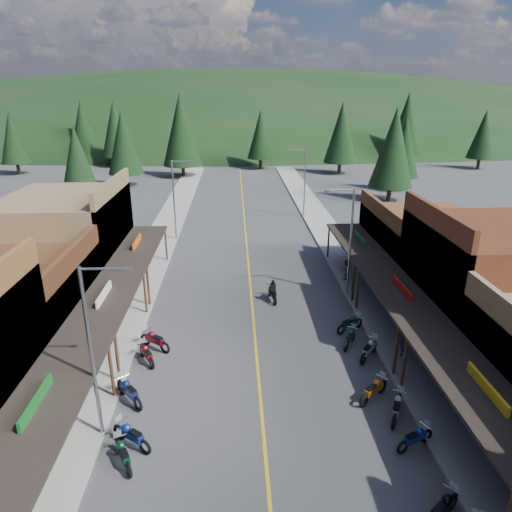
{
  "coord_description": "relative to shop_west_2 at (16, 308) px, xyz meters",
  "views": [
    {
      "loc": [
        -1.11,
        -22.5,
        14.34
      ],
      "look_at": [
        0.38,
        8.53,
        3.0
      ],
      "focal_mm": 32.0,
      "sensor_mm": 36.0,
      "label": 1
    }
  ],
  "objects": [
    {
      "name": "pine_4",
      "position": [
        31.75,
        58.3,
        4.7
      ],
      "size": [
        5.88,
        5.88,
        12.5
      ],
      "color": "black",
      "rests_on": "ground"
    },
    {
      "name": "streetlight_0",
      "position": [
        6.8,
        -7.7,
        1.93
      ],
      "size": [
        2.16,
        0.18,
        8.0
      ],
      "color": "gray",
      "rests_on": "ground"
    },
    {
      "name": "bike_west_8",
      "position": [
        7.85,
        -0.63,
        -1.89
      ],
      "size": [
        2.26,
        1.96,
        1.29
      ],
      "primitive_type": null,
      "rotation": [
        0.0,
        0.0,
        0.93
      ],
      "color": "maroon",
      "rests_on": "ground"
    },
    {
      "name": "pine_5",
      "position": [
        47.75,
        70.3,
        5.46
      ],
      "size": [
        6.72,
        6.72,
        14.0
      ],
      "color": "black",
      "rests_on": "ground"
    },
    {
      "name": "streetlight_2",
      "position": [
        20.71,
        6.3,
        1.93
      ],
      "size": [
        2.16,
        0.18,
        8.0
      ],
      "color": "gray",
      "rests_on": "ground"
    },
    {
      "name": "shop_east_3",
      "position": [
        27.51,
        9.6,
        -0.0
      ],
      "size": [
        10.9,
        10.2,
        6.2
      ],
      "color": "#4C2D16",
      "rests_on": "ground"
    },
    {
      "name": "shop_east_2",
      "position": [
        27.54,
        0.0,
        0.99
      ],
      "size": [
        10.9,
        9.0,
        8.2
      ],
      "color": "#562B19",
      "rests_on": "ground"
    },
    {
      "name": "pine_7",
      "position": [
        -18.25,
        74.3,
        4.7
      ],
      "size": [
        5.88,
        5.88,
        12.5
      ],
      "color": "black",
      "rests_on": "ground"
    },
    {
      "name": "pine_1",
      "position": [
        -10.25,
        68.3,
        4.7
      ],
      "size": [
        5.88,
        5.88,
        12.5
      ],
      "color": "black",
      "rests_on": "ground"
    },
    {
      "name": "shop_west_3",
      "position": [
        -0.03,
        9.6,
        0.99
      ],
      "size": [
        10.9,
        10.2,
        8.2
      ],
      "color": "brown",
      "rests_on": "ground"
    },
    {
      "name": "centerline",
      "position": [
        13.75,
        18.3,
        -2.53
      ],
      "size": [
        0.15,
        90.0,
        0.01
      ],
      "primitive_type": "cube",
      "color": "gold",
      "rests_on": "ground"
    },
    {
      "name": "pine_6",
      "position": [
        59.75,
        62.3,
        3.95
      ],
      "size": [
        5.04,
        5.04,
        11.0
      ],
      "color": "black",
      "rests_on": "ground"
    },
    {
      "name": "pedestrian_east_b",
      "position": [
        21.31,
        8.9,
        -1.57
      ],
      "size": [
        0.9,
        0.86,
        1.63
      ],
      "primitive_type": "imported",
      "rotation": [
        0.0,
        0.0,
        3.86
      ],
      "color": "brown",
      "rests_on": "sidewalk_east"
    },
    {
      "name": "sidewalk_west",
      "position": [
        5.05,
        18.3,
        -2.46
      ],
      "size": [
        3.4,
        94.0,
        0.15
      ],
      "primitive_type": "cube",
      "color": "gray",
      "rests_on": "ground"
    },
    {
      "name": "rider_on_bike",
      "position": [
        15.27,
        5.62,
        -1.86
      ],
      "size": [
        1.05,
        2.29,
        1.68
      ],
      "rotation": [
        0.0,
        0.0,
        0.14
      ],
      "color": "black",
      "rests_on": "ground"
    },
    {
      "name": "pine_2",
      "position": [
        3.75,
        56.3,
        5.46
      ],
      "size": [
        6.72,
        6.72,
        14.0
      ],
      "color": "black",
      "rests_on": "ground"
    },
    {
      "name": "bike_east_7",
      "position": [
        20.08,
        -2.19,
        -1.91
      ],
      "size": [
        1.91,
        2.15,
        1.24
      ],
      "primitive_type": null,
      "rotation": [
        0.0,
        0.0,
        -0.67
      ],
      "color": "#ADADB3",
      "rests_on": "ground"
    },
    {
      "name": "bike_east_3",
      "position": [
        19.69,
        -12.64,
        -1.91
      ],
      "size": [
        2.17,
        1.92,
        1.25
      ],
      "primitive_type": null,
      "rotation": [
        0.0,
        0.0,
        -0.91
      ],
      "color": "black",
      "rests_on": "ground"
    },
    {
      "name": "streetlight_3",
      "position": [
        20.71,
        28.3,
        1.93
      ],
      "size": [
        2.16,
        0.18,
        8.0
      ],
      "color": "gray",
      "rests_on": "ground"
    },
    {
      "name": "bike_east_6",
      "position": [
        19.28,
        -5.82,
        -1.92
      ],
      "size": [
        2.12,
        1.93,
        1.23
      ],
      "primitive_type": null,
      "rotation": [
        0.0,
        0.0,
        -0.88
      ],
      "color": "#CB710E",
      "rests_on": "ground"
    },
    {
      "name": "pedestrian_east_a",
      "position": [
        22.01,
        -2.39,
        -1.54
      ],
      "size": [
        0.58,
        0.72,
        1.69
      ],
      "primitive_type": "imported",
      "rotation": [
        0.0,
        0.0,
        -1.24
      ],
      "color": "#231E2D",
      "rests_on": "sidewalk_east"
    },
    {
      "name": "sidewalk_east",
      "position": [
        22.45,
        18.3,
        -2.46
      ],
      "size": [
        3.4,
        94.0,
        0.15
      ],
      "primitive_type": "cube",
      "color": "gray",
      "rests_on": "ground"
    },
    {
      "name": "pine_8",
      "position": [
        -8.25,
        38.3,
        3.44
      ],
      "size": [
        4.48,
        4.48,
        10.0
      ],
      "color": "black",
      "rests_on": "ground"
    },
    {
      "name": "streetlight_1",
      "position": [
        6.8,
        20.3,
        1.93
      ],
      "size": [
        2.16,
        0.18,
        8.0
      ],
      "color": "gray",
      "rests_on": "ground"
    },
    {
      "name": "pine_0",
      "position": [
        -26.25,
        60.3,
        3.95
      ],
      "size": [
        5.04,
        5.04,
        11.0
      ],
      "color": "black",
      "rests_on": "ground"
    },
    {
      "name": "pine_10",
      "position": [
        -4.25,
        48.3,
        4.25
      ],
      "size": [
        5.38,
        5.38,
        11.6
      ],
      "color": "black",
      "rests_on": "ground"
    },
    {
      "name": "pine_11",
      "position": [
        33.75,
        36.3,
        4.65
      ],
      "size": [
        5.82,
        5.82,
        12.4
      ],
      "color": "black",
      "rests_on": "ground"
    },
    {
      "name": "pine_3",
      "position": [
        17.75,
        64.3,
        3.95
      ],
      "size": [
        5.04,
        5.04,
        11.0
      ],
      "color": "black",
      "rests_on": "ground"
    },
    {
      "name": "bike_west_7",
      "position": [
        7.62,
        -2.02,
        -1.96
      ],
      "size": [
        1.6,
        2.09,
        1.16
      ],
      "primitive_type": null,
      "rotation": [
        0.0,
        0.0,
        0.52
      ],
      "color": "maroon",
      "rests_on": "ground"
    },
    {
      "name": "bike_west_5",
      "position": [
        8.11,
        -8.44,
        -1.91
      ],
      "size": [
        2.2,
        1.89,
        1.25
      ],
      "primitive_type": null,
      "rotation": [
        0.0,
        0.0,
        0.93
      ],
      "color": "navy",
      "rests_on": "ground"
    },
    {
      "name": "bike_east_5",
      "position": [
        19.98,
        -7.19,
        -1.91
      ],
      "size": [
        1.66,
        2.28,
        1.25
      ],
      "primitive_type": null,
      "rotation": [
        0.0,
        0.0,
        -0.48
      ],
      "color": "gray",
      "rests_on": "ground"
    },
    {
      "name": "bike_west_6",
      "position": [
        7.39,
        -5.47,
        -1.87
      ],
      "size": [
        2.07,
        2.28,
        1.32
      ],
      "primitive_type": null,
      "rotation": [
        0.0,
        0.0,
        0.69
      ],
      "color": "navy",
      "rests_on": "ground"
    },
    {
      "name": "pine_9",
      "position": [
        37.75,
        43.3,
        3.85
      ],
      "size": [
        4.93,
        4.93,
        10.8
      ],
      "color": "black",
      "rests_on": "ground"
    },
    {
      "name": "bike_west_4",
      "position": [
        7.98,
        -9.44,
        -1.96
      ],
      "size": [
        1.55,
        2.08,
        1.15
      ],
      "primitive_type": null,
      "rotation": [
        0.0,
        0.0,
        0.5
      ],
      "color": "#0B3B24",
      "rests_on": "ground"
    },
    {
      "name": "ground",
      "position": [
        13.75,
        -1.7,
        -2.53
      ],
      "size": [
        220.0,
        220.0,
        0.0
      ],
      "primitive_type": "plane",
      "color": "#38383A",
      "rests_on": "ground"
    },
    {
      "name": "bike_east_8",
      "position": [
        19.32,
        -0.83,
        -1.97
      ],
      "size": [
        1.59,
        2.04,
        1.13
      ],
      "primitive_type": null,
      "rotation": [
        0.0,
        0.0,
        -0.54
      ],
      "color": "#0E472B",
      "rests_on": "ground"
    },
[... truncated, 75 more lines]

